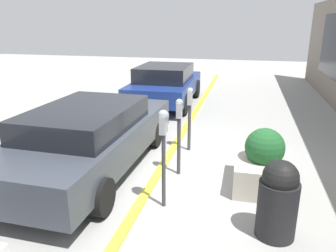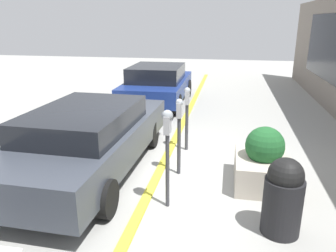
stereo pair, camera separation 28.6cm
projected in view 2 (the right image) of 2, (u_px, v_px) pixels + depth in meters
The scene contains 9 objects.
ground_plane at pixel (163, 172), 6.45m from camera, with size 40.00×40.00×0.00m, color #999993.
curb_strip at pixel (159, 171), 6.46m from camera, with size 24.50×0.16×0.04m.
parking_meter_nearest at pixel (167, 138), 4.92m from camera, with size 0.20×0.17×1.60m.
parking_meter_second at pixel (179, 126), 6.10m from camera, with size 0.16×0.13×1.49m.
parking_meter_middle at pixel (187, 110), 7.29m from camera, with size 0.16×0.14×1.46m.
planter_box at pixel (263, 163), 5.85m from camera, with size 1.25×0.98×1.09m.
parked_car_middle at pixel (89, 137), 6.28m from camera, with size 4.83×1.98×1.34m.
parked_car_rear at pixel (158, 84), 11.47m from camera, with size 4.22×2.00×1.38m.
trash_bin at pixel (283, 197), 4.46m from camera, with size 0.54×0.54×1.12m.
Camera 2 is at (-5.74, -1.17, 2.85)m, focal length 35.00 mm.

